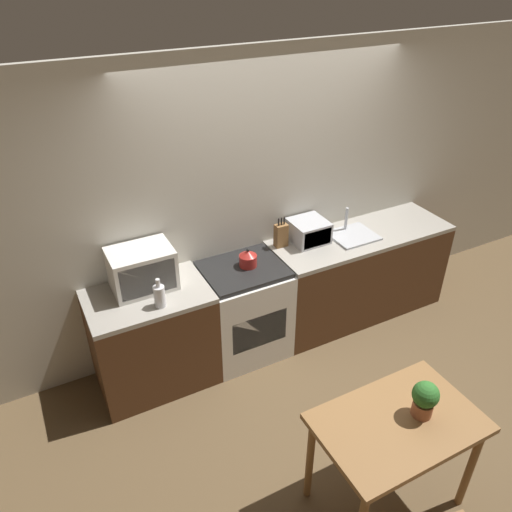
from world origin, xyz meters
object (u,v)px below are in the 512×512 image
at_px(dining_table, 396,432).
at_px(stove_range, 244,310).
at_px(microwave, 142,269).
at_px(kettle, 248,258).
at_px(toaster_oven, 309,231).
at_px(bottle, 159,296).

bearing_deg(dining_table, stove_range, 95.51).
distance_m(microwave, dining_table, 2.17).
relative_size(kettle, microwave, 0.35).
height_order(toaster_oven, dining_table, toaster_oven).
relative_size(microwave, dining_table, 0.49).
height_order(microwave, toaster_oven, microwave).
bearing_deg(bottle, dining_table, -59.09).
bearing_deg(kettle, microwave, 173.15).
relative_size(stove_range, microwave, 1.84).
height_order(microwave, dining_table, microwave).
xyz_separation_m(microwave, bottle, (0.04, -0.29, -0.08)).
distance_m(stove_range, microwave, 1.04).
bearing_deg(kettle, toaster_oven, 10.15).
relative_size(stove_range, dining_table, 0.90).
relative_size(kettle, toaster_oven, 0.53).
xyz_separation_m(stove_range, dining_table, (0.17, -1.77, 0.22)).
xyz_separation_m(bottle, dining_table, (0.95, -1.59, -0.32)).
relative_size(bottle, dining_table, 0.24).
bearing_deg(stove_range, microwave, 172.08).
bearing_deg(dining_table, kettle, 93.84).
distance_m(microwave, bottle, 0.31).
xyz_separation_m(stove_range, toaster_oven, (0.73, 0.13, 0.55)).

